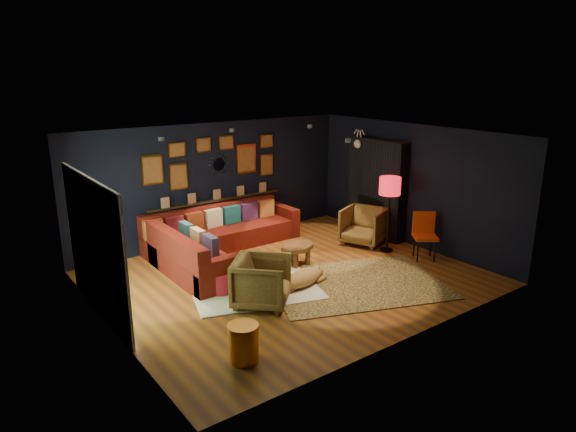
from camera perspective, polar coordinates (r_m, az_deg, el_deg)
floor at (r=9.48m, az=0.18°, el=-6.89°), size 6.50×6.50×0.00m
room_walls at (r=8.98m, az=0.19°, el=2.51°), size 6.50×6.50×6.50m
sectional at (r=10.50m, az=-8.43°, el=-2.85°), size 3.41×2.69×0.86m
ledge at (r=11.34m, az=-7.91°, el=1.76°), size 3.20×0.12×0.04m
gallery_wall at (r=11.18m, az=-8.23°, el=6.20°), size 3.15×0.04×1.02m
sunburst_mirror at (r=11.26m, az=-7.71°, el=5.73°), size 0.47×0.16×0.47m
fireplace at (r=11.77m, az=9.73°, el=2.72°), size 0.31×1.60×2.20m
deer_head at (r=11.95m, az=8.39°, el=8.01°), size 0.50×0.28×0.45m
sliding_door at (r=8.28m, az=-20.64°, el=-3.30°), size 0.06×2.80×2.20m
ceiling_spots at (r=9.45m, az=-2.73°, el=9.15°), size 3.30×2.50×0.06m
shag_rug at (r=9.00m, az=-3.66°, el=-8.12°), size 2.51×2.12×0.03m
leopard_rug at (r=9.31m, az=7.57°, el=-7.41°), size 3.60×3.11×0.02m
coffee_table at (r=9.95m, az=1.05°, el=-3.62°), size 0.96×0.86×0.39m
pouf at (r=8.92m, az=-7.41°, el=-7.16°), size 0.52×0.52×0.34m
armchair_left at (r=8.31m, az=-2.95°, el=-7.06°), size 1.17×1.17×0.88m
armchair_right at (r=11.27m, az=8.40°, el=-0.89°), size 1.07×1.10×0.88m
gold_stool at (r=6.92m, az=-5.00°, el=-13.86°), size 0.41×0.41×0.52m
orange_chair at (r=10.62m, az=14.93°, el=-1.67°), size 0.62×0.62×0.94m
floor_lamp at (r=10.64m, az=11.24°, el=2.92°), size 0.44×0.44×1.58m
dog at (r=9.06m, az=1.73°, el=-6.55°), size 1.36×0.89×0.39m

